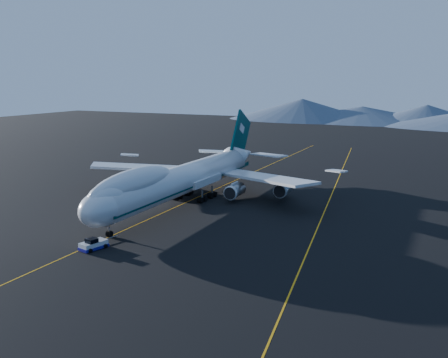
% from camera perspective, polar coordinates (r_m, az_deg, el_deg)
% --- Properties ---
extents(ground, '(500.00, 500.00, 0.00)m').
position_cam_1_polar(ground, '(112.79, -4.65, -2.82)').
color(ground, black).
rests_on(ground, ground).
extents(taxiway_line_main, '(0.25, 220.00, 0.01)m').
position_cam_1_polar(taxiway_line_main, '(112.78, -4.65, -2.82)').
color(taxiway_line_main, orange).
rests_on(taxiway_line_main, ground).
extents(taxiway_line_side, '(28.08, 198.09, 0.01)m').
position_cam_1_polar(taxiway_line_side, '(111.07, 11.58, -3.24)').
color(taxiway_line_side, orange).
rests_on(taxiway_line_side, ground).
extents(boeing_747, '(59.62, 72.43, 19.37)m').
position_cam_1_polar(boeing_747, '(111.53, -4.69, 0.08)').
color(boeing_747, silver).
rests_on(boeing_747, ground).
extents(pushback_tug, '(3.48, 5.04, 2.01)m').
position_cam_1_polar(pushback_tug, '(85.81, -14.68, -7.34)').
color(pushback_tug, silver).
rests_on(pushback_tug, ground).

